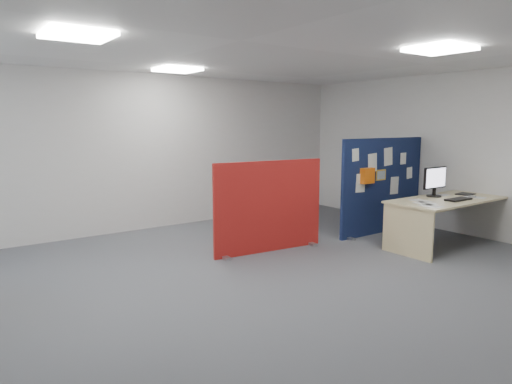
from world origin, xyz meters
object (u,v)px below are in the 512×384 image
office_chair (250,201)px  red_divider (269,207)px  main_desk (445,209)px  monitor_main (435,180)px  navy_divider (382,186)px

office_chair → red_divider: bearing=-89.0°
main_desk → red_divider: size_ratio=1.13×
monitor_main → office_chair: 2.87m
monitor_main → red_divider: bearing=154.9°
office_chair → main_desk: bearing=-29.8°
navy_divider → monitor_main: 0.94m
main_desk → office_chair: bearing=139.6°
main_desk → monitor_main: monitor_main is taller
navy_divider → monitor_main: navy_divider is taller
monitor_main → red_divider: red_divider is taller
navy_divider → main_desk: bearing=-84.0°
navy_divider → monitor_main: bearing=-83.4°
navy_divider → main_desk: size_ratio=0.98×
red_divider → monitor_main: bearing=-19.3°
red_divider → office_chair: 0.64m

